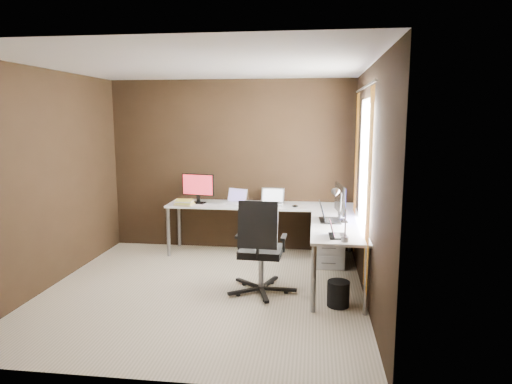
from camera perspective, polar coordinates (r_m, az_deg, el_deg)
room at (r=5.02m, az=-2.85°, el=1.54°), size 3.60×3.60×2.50m
desk at (r=6.02m, az=3.55°, el=-2.95°), size 2.65×2.25×0.73m
drawer_pedestal at (r=6.20m, az=9.02°, el=-6.27°), size 0.42×0.50×0.60m
monitor_left at (r=6.60m, az=-7.27°, el=0.66°), size 0.48×0.17×0.42m
monitor_right at (r=5.49m, az=10.46°, el=-1.04°), size 0.16×0.54×0.44m
laptop_white at (r=6.54m, az=-2.59°, el=-1.06°), size 0.38×0.33×0.21m
laptop_silver at (r=6.51m, az=2.03°, el=-1.09°), size 0.35×0.26×0.22m
laptop_black_big at (r=5.51m, az=8.87°, el=-3.10°), size 0.26×0.36×0.23m
laptop_black_small at (r=4.81m, az=9.92°, el=-5.07°), size 0.20×0.27×0.18m
book_stack at (r=6.50m, az=-8.95°, el=-1.32°), size 0.27×0.23×0.08m
mouse_left at (r=6.51m, az=-9.28°, el=-1.49°), size 0.09×0.06×0.03m
mouse_corner at (r=6.31m, az=4.91°, el=-1.75°), size 0.10×0.09×0.04m
desk_lamp at (r=4.63m, az=10.32°, el=-1.98°), size 0.18×0.21×0.53m
office_chair at (r=5.15m, az=0.57°, el=-9.21°), size 0.61×0.61×1.08m
wastebasket at (r=4.95m, az=10.24°, el=-12.40°), size 0.28×0.28×0.27m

